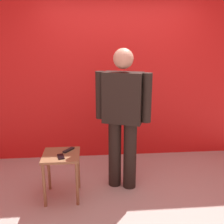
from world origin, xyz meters
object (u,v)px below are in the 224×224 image
Objects in this scene: cell_phone at (61,157)px; tv_remote at (69,150)px; standing_person at (123,113)px; side_table at (62,162)px.

tv_remote is at bearing 52.90° from cell_phone.
tv_remote is (0.08, 0.17, 0.01)m from cell_phone.
cell_phone is at bearing -159.53° from standing_person.
side_table is at bearing -165.34° from standing_person.
standing_person reaches higher than cell_phone.
standing_person reaches higher than side_table.
standing_person is 3.14× the size of side_table.
side_table is at bearing 80.62° from cell_phone.
standing_person reaches higher than tv_remote.
tv_remote is at bearing -170.93° from standing_person.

